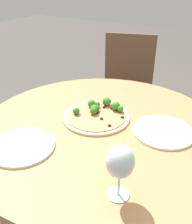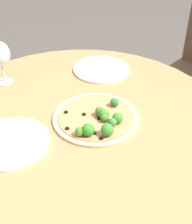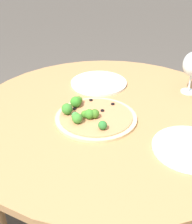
% 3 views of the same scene
% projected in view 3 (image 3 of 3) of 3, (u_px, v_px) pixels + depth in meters
% --- Properties ---
extents(dining_table, '(1.06, 1.06, 0.71)m').
position_uv_depth(dining_table, '(108.00, 131.00, 1.21)').
color(dining_table, '#A87A4C').
rests_on(dining_table, ground_plane).
extents(pizza, '(0.30, 0.30, 0.06)m').
position_uv_depth(pizza, '(92.00, 116.00, 1.12)').
color(pizza, '#DBBC89').
rests_on(pizza, dining_table).
extents(plate_near, '(0.24, 0.24, 0.01)m').
position_uv_depth(plate_near, '(191.00, 148.00, 0.97)').
color(plate_near, silver).
rests_on(plate_near, dining_table).
extents(plate_far, '(0.25, 0.25, 0.01)m').
position_uv_depth(plate_far, '(99.00, 83.00, 1.38)').
color(plate_far, silver).
rests_on(plate_far, dining_table).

